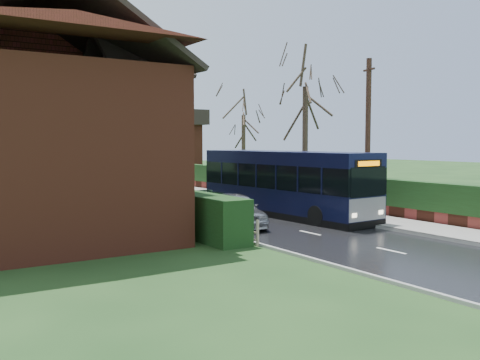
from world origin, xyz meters
TOP-DOWN VIEW (x-y plane):
  - ground at (0.00, 0.00)m, footprint 140.00×140.00m
  - road at (0.00, 10.00)m, footprint 6.00×100.00m
  - pavement at (4.25, 10.00)m, footprint 2.50×100.00m
  - kerb_right at (3.05, 10.00)m, footprint 0.12×100.00m
  - kerb_left at (-3.05, 10.00)m, footprint 0.12×100.00m
  - front_hedge at (-3.90, 5.00)m, footprint 1.20×16.00m
  - picket_fence at (-3.15, 5.00)m, footprint 0.10×16.00m
  - right_wall_hedge at (5.80, 10.00)m, footprint 0.60×50.00m
  - brick_house at (-8.73, 4.78)m, footprint 9.30×14.60m
  - bus at (2.20, 2.43)m, footprint 2.95×10.23m
  - car_silver at (-1.50, 1.00)m, footprint 2.61×4.44m
  - car_green at (-1.60, 2.42)m, footprint 2.05×4.52m
  - car_distant at (-0.32, 45.75)m, footprint 2.81×4.37m
  - bus_stop_sign at (4.00, -0.46)m, footprint 0.14×0.46m
  - telegraph_pole at (5.80, 0.64)m, footprint 0.35×0.95m
  - tree_right_near at (6.00, 5.55)m, footprint 4.35×4.35m
  - tree_right_far at (9.00, 16.42)m, footprint 4.09×4.09m

SIDE VIEW (x-z plane):
  - ground at x=0.00m, z-range 0.00..0.00m
  - road at x=0.00m, z-range 0.00..0.02m
  - kerb_left at x=-3.05m, z-range 0.00..0.10m
  - pavement at x=4.25m, z-range 0.00..0.14m
  - kerb_right at x=3.05m, z-range 0.00..0.14m
  - picket_fence at x=-3.15m, z-range 0.00..0.90m
  - car_green at x=-1.60m, z-range 0.00..1.29m
  - car_distant at x=-0.32m, z-range 0.00..1.36m
  - car_silver at x=-1.50m, z-range 0.00..1.42m
  - front_hedge at x=-3.90m, z-range 0.00..1.60m
  - right_wall_hedge at x=5.80m, z-range 0.12..1.92m
  - bus at x=2.20m, z-range -0.01..3.06m
  - bus_stop_sign at x=4.00m, z-range 0.49..3.55m
  - telegraph_pole at x=5.80m, z-range 0.05..7.52m
  - brick_house at x=-8.73m, z-range -0.77..9.53m
  - tree_right_far at x=9.00m, z-range 1.95..9.86m
  - tree_right_near at x=6.00m, z-range 2.32..11.72m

